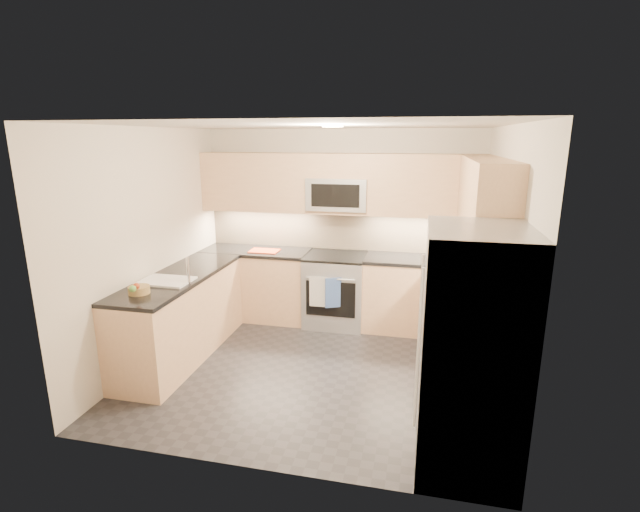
{
  "coord_description": "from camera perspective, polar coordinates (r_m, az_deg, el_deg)",
  "views": [
    {
      "loc": [
        1.06,
        -4.37,
        2.39
      ],
      "look_at": [
        0.0,
        0.35,
        1.15
      ],
      "focal_mm": 26.0,
      "sensor_mm": 36.0,
      "label": 1
    }
  ],
  "objects": [
    {
      "name": "microwave_door",
      "position": [
        5.7,
        1.87,
        7.43
      ],
      "size": [
        0.6,
        0.01,
        0.28
      ],
      "primitive_type": "cube",
      "color": "black",
      "rests_on": "microwave"
    },
    {
      "name": "countertop_peninsula",
      "position": [
        5.27,
        -17.02,
        -2.46
      ],
      "size": [
        0.63,
        2.0,
        0.04
      ],
      "primitive_type": "cube",
      "color": "black",
      "rests_on": "base_cab_peninsula"
    },
    {
      "name": "floor",
      "position": [
        5.09,
        -0.89,
        -13.63
      ],
      "size": [
        3.6,
        3.2,
        0.0
      ],
      "primitive_type": "cube",
      "color": "#26262B",
      "rests_on": "ground"
    },
    {
      "name": "fridge_handle_right",
      "position": [
        3.69,
        12.13,
        -8.91
      ],
      "size": [
        0.02,
        0.02,
        1.2
      ],
      "primitive_type": "cylinder",
      "color": "#B2B5BA",
      "rests_on": "refrigerator"
    },
    {
      "name": "wall_front",
      "position": [
        3.17,
        -7.77,
        -6.78
      ],
      "size": [
        3.6,
        0.02,
        2.5
      ],
      "primitive_type": "cube",
      "color": "beige",
      "rests_on": "floor"
    },
    {
      "name": "countertop_right",
      "position": [
        4.77,
        17.37,
        -4.24
      ],
      "size": [
        0.63,
        1.7,
        0.04
      ],
      "primitive_type": "cube",
      "color": "black",
      "rests_on": "base_cab_right"
    },
    {
      "name": "upper_cab_right",
      "position": [
        4.71,
        19.6,
        6.68
      ],
      "size": [
        0.35,
        1.95,
        0.75
      ],
      "primitive_type": "cube",
      "color": "#DEB086",
      "rests_on": "wall_right"
    },
    {
      "name": "base_cab_back_right",
      "position": [
        5.99,
        12.3,
        -4.86
      ],
      "size": [
        1.42,
        0.6,
        0.9
      ],
      "primitive_type": "cube",
      "color": "#DEB086",
      "rests_on": "floor"
    },
    {
      "name": "wall_back",
      "position": [
        6.16,
        2.54,
        3.71
      ],
      "size": [
        3.6,
        0.02,
        2.5
      ],
      "primitive_type": "cube",
      "color": "beige",
      "rests_on": "floor"
    },
    {
      "name": "microwave",
      "position": [
        5.9,
        2.25,
        7.66
      ],
      "size": [
        0.76,
        0.4,
        0.4
      ],
      "primitive_type": "cube",
      "color": "#A7ABAF",
      "rests_on": "upper_cab_back"
    },
    {
      "name": "base_cab_peninsula",
      "position": [
        5.42,
        -16.66,
        -7.23
      ],
      "size": [
        0.6,
        2.0,
        0.9
      ],
      "primitive_type": "cube",
      "color": "#DEB086",
      "rests_on": "floor"
    },
    {
      "name": "countertop_back_left",
      "position": [
        6.23,
        -7.9,
        0.6
      ],
      "size": [
        1.42,
        0.63,
        0.04
      ],
      "primitive_type": "cube",
      "color": "black",
      "rests_on": "base_cab_back_left"
    },
    {
      "name": "backsplash_back",
      "position": [
        6.17,
        2.53,
        3.2
      ],
      "size": [
        3.6,
        0.01,
        0.51
      ],
      "primitive_type": "cube",
      "color": "tan",
      "rests_on": "wall_back"
    },
    {
      "name": "fridge_handle_left",
      "position": [
        3.36,
        12.04,
        -11.3
      ],
      "size": [
        0.02,
        0.02,
        1.2
      ],
      "primitive_type": "cylinder",
      "color": "#B2B5BA",
      "rests_on": "refrigerator"
    },
    {
      "name": "range_cooktop",
      "position": [
        5.92,
        1.95,
        -0.04
      ],
      "size": [
        0.76,
        0.65,
        0.03
      ],
      "primitive_type": "cube",
      "color": "black",
      "rests_on": "gas_range"
    },
    {
      "name": "gas_range",
      "position": [
        6.06,
        1.92,
        -4.26
      ],
      "size": [
        0.76,
        0.65,
        0.91
      ],
      "primitive_type": "cube",
      "color": "#A1A3A9",
      "rests_on": "floor"
    },
    {
      "name": "fruit_pear",
      "position": [
        4.55,
        -22.06,
        -3.77
      ],
      "size": [
        0.06,
        0.06,
        0.06
      ],
      "primitive_type": "sphere",
      "color": "#5E9E44",
      "rests_on": "fruit_basket"
    },
    {
      "name": "wall_right",
      "position": [
        4.57,
        21.56,
        -1.07
      ],
      "size": [
        0.02,
        3.2,
        2.5
      ],
      "primitive_type": "cube",
      "color": "beige",
      "rests_on": "floor"
    },
    {
      "name": "sink_basin",
      "position": [
        5.07,
        -18.36,
        -3.68
      ],
      "size": [
        0.52,
        0.38,
        0.16
      ],
      "primitive_type": "cube",
      "color": "white",
      "rests_on": "base_cab_peninsula"
    },
    {
      "name": "refrigerator",
      "position": [
        3.56,
        18.11,
        -11.05
      ],
      "size": [
        0.7,
        0.9,
        1.8
      ],
      "primitive_type": "cube",
      "color": "#9FA2A7",
      "rests_on": "floor"
    },
    {
      "name": "utensil_bowl",
      "position": [
        5.89,
        17.29,
        0.23
      ],
      "size": [
        0.3,
        0.3,
        0.15
      ],
      "primitive_type": "cylinder",
      "rotation": [
        0.0,
        0.0,
        0.16
      ],
      "color": "#73BE51",
      "rests_on": "countertop_back_right"
    },
    {
      "name": "oven_handle",
      "position": [
        5.65,
        1.28,
        -2.82
      ],
      "size": [
        0.6,
        0.02,
        0.02
      ],
      "primitive_type": "cylinder",
      "rotation": [
        0.0,
        1.57,
        0.0
      ],
      "color": "#B2B5BA",
      "rests_on": "gas_range"
    },
    {
      "name": "backsplash_right",
      "position": [
        5.02,
        20.71,
        -0.34
      ],
      "size": [
        0.01,
        2.3,
        0.51
      ],
      "primitive_type": "cube",
      "color": "tan",
      "rests_on": "wall_right"
    },
    {
      "name": "faucet",
      "position": [
        4.89,
        -15.92,
        -1.71
      ],
      "size": [
        0.03,
        0.03,
        0.28
      ],
      "primitive_type": "cylinder",
      "color": "silver",
      "rests_on": "countertop_peninsula"
    },
    {
      "name": "countertop_back_right",
      "position": [
        5.85,
        12.54,
        -0.51
      ],
      "size": [
        1.42,
        0.63,
        0.04
      ],
      "primitive_type": "cube",
      "color": "black",
      "rests_on": "base_cab_back_right"
    },
    {
      "name": "dish_towel_blue",
      "position": [
        5.67,
        1.64,
        -4.54
      ],
      "size": [
        0.19,
        0.1,
        0.38
      ],
      "primitive_type": "cube",
      "rotation": [
        0.0,
        0.0,
        0.43
      ],
      "color": "#365496",
      "rests_on": "oven_handle"
    },
    {
      "name": "base_cab_back_left",
      "position": [
        6.36,
        -7.75,
        -3.51
      ],
      "size": [
        1.42,
        0.6,
        0.9
      ],
      "primitive_type": "cube",
      "color": "#DEB086",
      "rests_on": "floor"
    },
    {
      "name": "upper_cab_back",
      "position": [
        5.91,
        2.3,
        8.89
      ],
      "size": [
        3.6,
        0.35,
        0.75
      ],
      "primitive_type": "cube",
      "color": "#DEB086",
      "rests_on": "wall_back"
    },
    {
      "name": "base_cab_right",
      "position": [
        4.93,
        16.96,
        -9.42
      ],
      "size": [
        0.6,
        1.7,
        0.9
      ],
      "primitive_type": "cube",
      "color": "#DEB086",
      "rests_on": "floor"
    },
    {
      "name": "dish_towel_check",
      "position": [
        5.71,
        -0.3,
        -4.41
      ],
      "size": [
        0.2,
        0.02,
        0.38
      ],
      "primitive_type": "cube",
      "rotation": [
        0.0,
        0.0,
        0.01
      ],
      "color": "silver",
      "rests_on": "oven_handle"
    },
    {
      "name": "fruit_apple",
      "position": [
        4.61,
        -21.68,
        -3.48
      ],
      "size": [
        0.06,
        0.06,
        0.06
      ],
      "primitive_type": "sphere",
      "color": "#9F3012",
      "rests_on": "fruit_basket"
    },
    {
      "name": "cutting_board",
      "position": [
        6.12,
        -6.87,
        0.63
      ],
      "size": [
        0.38,
        0.26,
        0.01
      ],
      "primitive_type": "cube",
      "rotation": [
        0.0,
        0.0,
        0.0
      ],
      "color": "red",
      "rests_on": "countertop_back_left"
    },
    {
      "name": "fruit_basket",
      "position": [
        4.76,
        -21.38,
        -3.9
      ],
      "size": [
        0.25,
        0.25,
        0.07
      ],
      "primitive_type": "cylinder",
      "rotation": [
        0.0,
        0.0,
        -0.3
      ],
      "color": "#A4854C",
      "rests_on": "countertop_peninsula"
    },
    {
      "name": "wall_left",
      "position": [
        5.34,
        -20.08,
        1.18
      ],
      "size": [
        0.02,
        3.2,
        2.5
      ],
      "primitive_type": "cube",
      "color": "beige",
      "rests_on": "floor"
    },
    {
      "name": "oven_door_glass",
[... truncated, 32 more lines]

